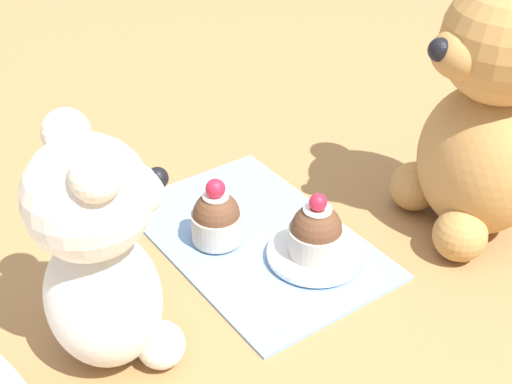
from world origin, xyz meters
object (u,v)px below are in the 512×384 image
(saucer_plate, at_px, (315,254))
(cupcake_near_cream_bear, at_px, (217,218))
(cupcake_near_tan_bear, at_px, (316,233))
(teddy_bear_cream, at_px, (101,254))
(teaspoon, at_px, (53,151))
(teddy_bear_tan, at_px, (487,116))

(saucer_plate, bearing_deg, cupcake_near_cream_bear, 38.33)
(saucer_plate, relative_size, cupcake_near_tan_bear, 1.40)
(teddy_bear_cream, distance_m, saucer_plate, 0.22)
(cupcake_near_cream_bear, relative_size, cupcake_near_tan_bear, 1.04)
(cupcake_near_cream_bear, xyz_separation_m, teaspoon, (0.25, 0.06, -0.03))
(teddy_bear_cream, distance_m, cupcake_near_tan_bear, 0.21)
(teddy_bear_cream, bearing_deg, teaspoon, -6.93)
(teddy_bear_cream, height_order, cupcake_near_tan_bear, teddy_bear_cream)
(teddy_bear_tan, height_order, cupcake_near_tan_bear, teddy_bear_tan)
(teddy_bear_cream, height_order, saucer_plate, teddy_bear_cream)
(cupcake_near_cream_bear, height_order, saucer_plate, cupcake_near_cream_bear)
(teddy_bear_cream, bearing_deg, cupcake_near_tan_bear, -85.85)
(teaspoon, bearing_deg, cupcake_near_cream_bear, -127.83)
(teaspoon, bearing_deg, cupcake_near_tan_bear, -121.46)
(cupcake_near_cream_bear, distance_m, saucer_plate, 0.10)
(saucer_plate, height_order, cupcake_near_tan_bear, cupcake_near_tan_bear)
(teaspoon, bearing_deg, teddy_bear_tan, -104.56)
(teddy_bear_cream, relative_size, teddy_bear_tan, 0.78)
(saucer_plate, xyz_separation_m, cupcake_near_tan_bear, (0.00, 0.00, 0.02))
(teddy_bear_tan, relative_size, teaspoon, 2.49)
(teddy_bear_tan, distance_m, cupcake_near_cream_bear, 0.26)
(teddy_bear_tan, xyz_separation_m, cupcake_near_tan_bear, (0.04, 0.16, -0.09))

